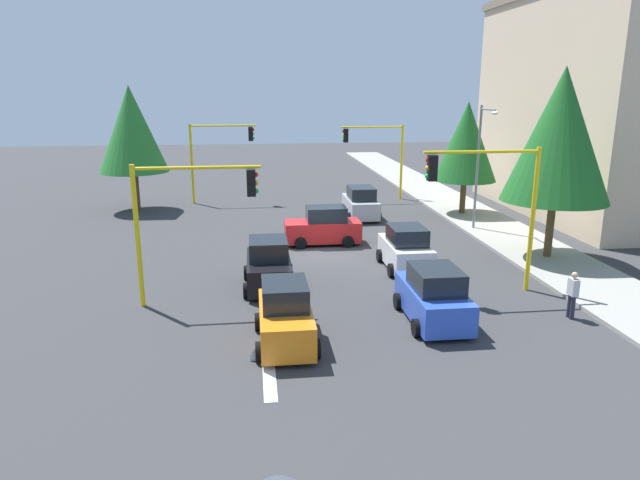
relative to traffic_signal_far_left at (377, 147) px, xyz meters
The scene contains 19 objects.
ground_plane 15.58m from the traffic_signal_far_left, 21.98° to the right, with size 120.00×120.00×0.00m, color #353538.
sidewalk_kerb 10.89m from the traffic_signal_far_left, 28.31° to the left, with size 80.00×4.00×0.15m, color gray.
lane_arrow_near 27.21m from the traffic_signal_far_left, 18.73° to the right, with size 2.40×1.10×1.10m.
apartment_block 14.58m from the traffic_signal_far_left, 64.44° to the left, with size 17.41×9.30×13.87m.
traffic_signal_far_left is the anchor object (origin of this frame).
traffic_signal_near_left 20.00m from the traffic_signal_far_left, ahead, with size 0.36×4.59×5.70m.
traffic_signal_near_right 22.96m from the traffic_signal_far_left, 29.43° to the right, with size 0.36×4.59×5.27m.
traffic_signal_far_right 11.33m from the traffic_signal_far_left, 90.00° to the right, with size 0.36×4.59×5.56m.
street_lamp_curbside 10.99m from the traffic_signal_far_left, 18.86° to the left, with size 2.15×0.28×7.00m.
tree_opposite_side 16.84m from the traffic_signal_far_left, 83.15° to the right, with size 4.44×4.44×8.13m.
tree_roadside_mid 7.46m from the traffic_signal_far_left, 35.93° to the left, with size 3.91×3.91×7.13m.
tree_roadside_near 16.84m from the traffic_signal_far_left, 16.86° to the left, with size 4.83×4.83×8.85m.
car_red 13.47m from the traffic_signal_far_left, 24.16° to the right, with size 1.95×3.91×1.98m.
car_blue 23.05m from the traffic_signal_far_left, ahead, with size 3.94×2.06×1.98m.
car_black 20.47m from the traffic_signal_far_left, 24.55° to the right, with size 3.64×2.06×1.98m.
car_orange 25.33m from the traffic_signal_far_left, 18.69° to the right, with size 3.66×1.93×1.98m.
car_silver 7.03m from the traffic_signal_far_left, 20.89° to the right, with size 4.05×2.06×1.98m.
car_white 17.10m from the traffic_signal_far_left, ahead, with size 3.65×2.04×1.98m.
pedestrian_crossing 23.26m from the traffic_signal_far_left, ahead, with size 0.40×0.24×1.70m.
Camera 1 is at (26.55, -3.29, 7.78)m, focal length 31.98 mm.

